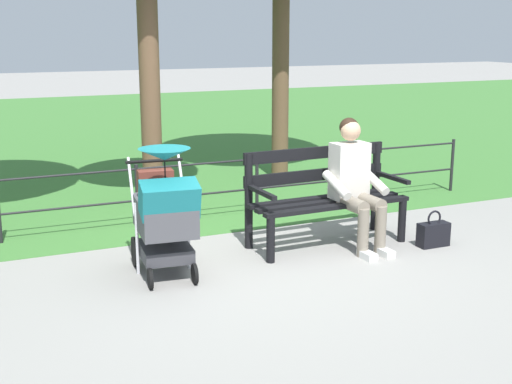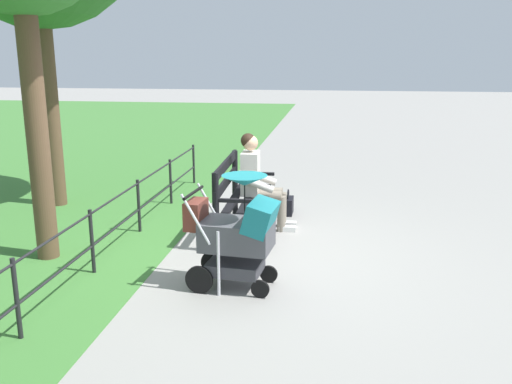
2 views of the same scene
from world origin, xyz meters
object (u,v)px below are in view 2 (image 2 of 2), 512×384
Objects in this scene: person_on_bench at (259,179)px; handbag at (288,205)px; park_bench at (239,193)px; stroller at (238,231)px.

person_on_bench is 0.97m from handbag.
park_bench is at bearing -44.52° from person_on_bench.
person_on_bench reaches higher than park_bench.
person_on_bench is at bearing 135.48° from park_bench.
park_bench is at bearing -170.50° from stroller.
handbag is at bearing 174.35° from stroller.
person_on_bench is 3.45× the size of handbag.
park_bench is 1.27× the size of person_on_bench.
stroller is 3.11× the size of handbag.
stroller is at bearing -5.65° from handbag.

